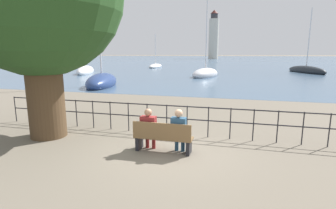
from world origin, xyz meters
TOP-DOWN VIEW (x-y plane):
  - ground_plane at (0.00, 0.00)m, footprint 1000.00×1000.00m
  - harbor_water at (0.00, 159.70)m, footprint 600.00×300.00m
  - park_bench at (0.00, -0.06)m, footprint 1.69×0.45m
  - seated_person_left at (-0.45, 0.01)m, footprint 0.44×0.35m
  - seated_person_right at (0.45, 0.01)m, footprint 0.41×0.35m
  - promenade_railing at (-0.00, 1.66)m, footprint 13.82×0.04m
  - sailboat_0 at (11.45, 35.89)m, footprint 4.56×8.95m
  - sailboat_1 at (-19.13, 26.07)m, footprint 4.12×7.54m
  - sailboat_2 at (-9.64, 13.69)m, footprint 4.10×6.96m
  - sailboat_3 at (-2.03, 25.40)m, footprint 3.70×6.33m
  - sailboat_4 at (-14.85, 45.11)m, footprint 3.30×8.91m
  - harbor_lighthouse at (-12.17, 136.48)m, footprint 5.14×5.14m

SIDE VIEW (x-z plane):
  - ground_plane at x=0.00m, z-range 0.00..0.00m
  - harbor_water at x=0.00m, z-range 0.00..0.01m
  - sailboat_4 at x=-14.85m, z-range -3.30..3.76m
  - sailboat_0 at x=11.45m, z-range -4.48..5.14m
  - sailboat_3 at x=-2.03m, z-range -4.49..5.17m
  - sailboat_2 at x=-9.64m, z-range -4.69..5.40m
  - sailboat_1 at x=-19.13m, z-range -6.01..6.78m
  - park_bench at x=0.00m, z-range -0.02..0.88m
  - seated_person_left at x=-0.45m, z-range 0.06..1.31m
  - promenade_railing at x=0.00m, z-range 0.17..1.22m
  - seated_person_right at x=0.45m, z-range 0.07..1.34m
  - harbor_lighthouse at x=-12.17m, z-range -0.87..24.17m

